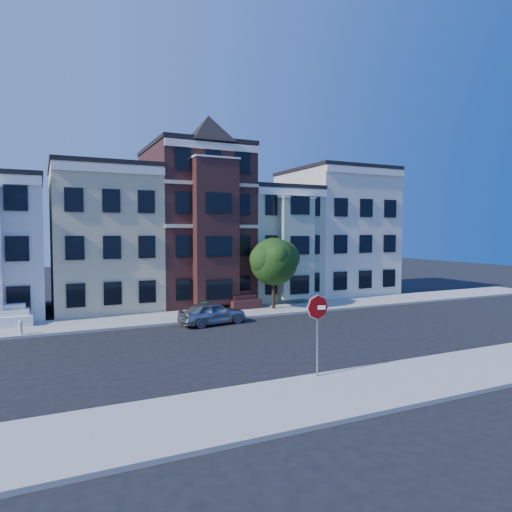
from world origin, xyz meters
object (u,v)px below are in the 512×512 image
parked_car (212,313)px  stop_sign (317,330)px  street_tree (274,265)px  fire_hydrant (21,329)px  newspaper_box (205,310)px

parked_car → stop_sign: stop_sign is taller
street_tree → parked_car: bearing=-153.6°
street_tree → stop_sign: size_ratio=1.79×
fire_hydrant → newspaper_box: bearing=4.0°
newspaper_box → stop_sign: 13.40m
fire_hydrant → stop_sign: stop_sign is taller
stop_sign → newspaper_box: bearing=108.8°
street_tree → stop_sign: street_tree is taller
street_tree → stop_sign: bearing=-111.4°
parked_car → street_tree: bearing=-72.1°
street_tree → newspaper_box: size_ratio=6.79×
newspaper_box → stop_sign: size_ratio=0.26×
street_tree → fire_hydrant: street_tree is taller
parked_car → stop_sign: (0.04, -11.50, 1.19)m
street_tree → parked_car: size_ratio=1.51×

